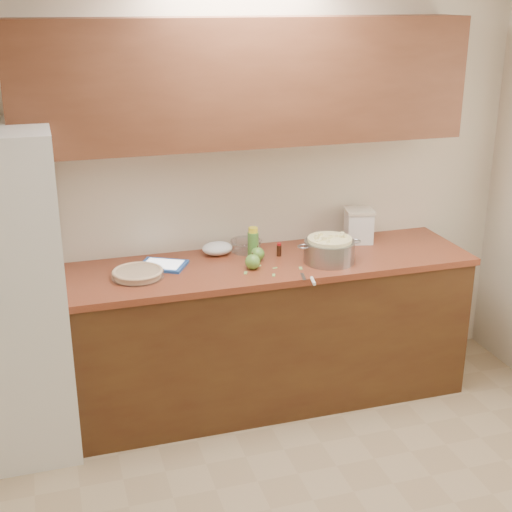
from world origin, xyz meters
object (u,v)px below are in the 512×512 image
object	(u,v)px
tablet	(163,265)
colander	(329,250)
flour_canister	(359,225)
pie	(138,274)

from	to	relation	value
tablet	colander	bearing A→B (deg)	16.97
tablet	flour_canister	bearing A→B (deg)	32.83
pie	colander	size ratio (longest dim) A/B	0.73
colander	tablet	size ratio (longest dim) A/B	1.23
flour_canister	tablet	bearing A→B (deg)	-176.33
flour_canister	tablet	distance (m)	1.29
pie	tablet	world-z (taller)	pie
tablet	pie	bearing A→B (deg)	-112.17
pie	flour_canister	bearing A→B (deg)	8.38
colander	pie	bearing A→B (deg)	176.09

